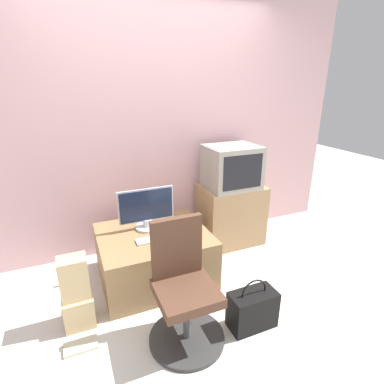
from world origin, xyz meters
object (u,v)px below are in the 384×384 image
main_monitor (147,209)px  crt_tv (232,167)px  office_chair (184,295)px  cardboard_box_lower (79,309)px  mouse (174,235)px  handbag (252,309)px  book (81,346)px  keyboard (153,239)px

main_monitor → crt_tv: (0.98, 0.18, 0.25)m
office_chair → cardboard_box_lower: (-0.69, 0.42, -0.23)m
office_chair → mouse: bearing=75.8°
office_chair → main_monitor: bearing=91.1°
main_monitor → cardboard_box_lower: (-0.67, -0.46, -0.53)m
cardboard_box_lower → handbag: 1.30m
mouse → book: mouse is taller
handbag → office_chair: bearing=167.0°
main_monitor → book: 1.17m
cardboard_box_lower → office_chair: bearing=-31.2°
mouse → book: bearing=-152.3°
main_monitor → office_chair: bearing=-88.9°
cardboard_box_lower → book: cardboard_box_lower is taller
main_monitor → office_chair: (0.02, -0.88, -0.29)m
mouse → crt_tv: bearing=28.2°
crt_tv → cardboard_box_lower: 1.94m
mouse → book: 1.08m
crt_tv → handbag: bearing=-111.7°
office_chair → cardboard_box_lower: size_ratio=3.60×
main_monitor → keyboard: main_monitor is taller
main_monitor → mouse: size_ratio=8.53×
keyboard → crt_tv: 1.17m
mouse → cardboard_box_lower: bearing=-166.1°
main_monitor → mouse: bearing=-54.8°
cardboard_box_lower → book: bearing=-93.8°
crt_tv → office_chair: (-0.97, -1.06, -0.54)m
keyboard → book: size_ratio=1.29×
keyboard → mouse: (0.19, -0.01, 0.01)m
main_monitor → crt_tv: 1.03m
main_monitor → keyboard: bearing=-93.7°
mouse → office_chair: size_ratio=0.07×
mouse → keyboard: bearing=178.2°
keyboard → book: bearing=-145.7°
keyboard → office_chair: 0.64m
keyboard → handbag: (0.53, -0.75, -0.32)m
crt_tv → office_chair: bearing=-132.4°
crt_tv → cardboard_box_lower: crt_tv is taller
handbag → book: handbag is taller
main_monitor → keyboard: (-0.02, -0.24, -0.18)m
handbag → book: 1.25m
main_monitor → handbag: 1.23m
crt_tv → office_chair: crt_tv is taller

